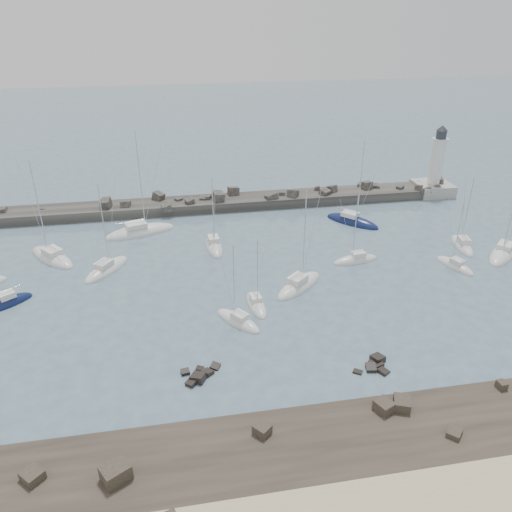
{
  "coord_description": "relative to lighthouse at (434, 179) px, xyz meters",
  "views": [
    {
      "loc": [
        -5.45,
        -50.9,
        35.16
      ],
      "look_at": [
        5.79,
        12.0,
        2.44
      ],
      "focal_mm": 35.0,
      "sensor_mm": 36.0,
      "label": 1
    }
  ],
  "objects": [
    {
      "name": "ground",
      "position": [
        -47.0,
        -38.0,
        -3.09
      ],
      "size": [
        400.0,
        400.0,
        0.0
      ],
      "primitive_type": "plane",
      "color": "slate",
      "rests_on": "ground"
    },
    {
      "name": "rock_shelf",
      "position": [
        -47.23,
        -59.99,
        -3.07
      ],
      "size": [
        140.0,
        12.17,
        2.1
      ],
      "color": "#2D251F",
      "rests_on": "ground"
    },
    {
      "name": "rock_cluster_near",
      "position": [
        -50.93,
        -47.57,
        -3.0
      ],
      "size": [
        4.42,
        3.73,
        1.46
      ],
      "color": "black",
      "rests_on": "ground"
    },
    {
      "name": "rock_cluster_far",
      "position": [
        -32.22,
        -49.17,
        -3.1
      ],
      "size": [
        4.33,
        3.58,
        1.4
      ],
      "color": "black",
      "rests_on": "ground"
    },
    {
      "name": "breakwater",
      "position": [
        -54.22,
        -0.0,
        -2.79
      ],
      "size": [
        115.0,
        7.46,
        5.09
      ],
      "color": "#32302C",
      "rests_on": "ground"
    },
    {
      "name": "lighthouse",
      "position": [
        0.0,
        0.0,
        0.0
      ],
      "size": [
        7.0,
        7.0,
        14.6
      ],
      "color": "#989893",
      "rests_on": "ground"
    },
    {
      "name": "sailboat_1",
      "position": [
        -71.28,
        -16.68,
        -2.95
      ],
      "size": [
        9.18,
        10.17,
        16.48
      ],
      "color": "silver",
      "rests_on": "ground"
    },
    {
      "name": "sailboat_2",
      "position": [
        -74.76,
        -29.36,
        -2.93
      ],
      "size": [
        6.87,
        5.86,
        11.32
      ],
      "color": "#101A44",
      "rests_on": "ground"
    },
    {
      "name": "sailboat_3",
      "position": [
        -62.7,
        -22.07,
        -2.95
      ],
      "size": [
        7.36,
        8.87,
        14.06
      ],
      "color": "silver",
      "rests_on": "ground"
    },
    {
      "name": "sailboat_4",
      "position": [
        -58.25,
        -9.41,
        -2.94
      ],
      "size": [
        12.5,
        7.0,
        18.67
      ],
      "color": "silver",
      "rests_on": "ground"
    },
    {
      "name": "sailboat_5",
      "position": [
        -45.68,
        -38.49,
        -2.96
      ],
      "size": [
        5.97,
        6.98,
        11.26
      ],
      "color": "silver",
      "rests_on": "ground"
    },
    {
      "name": "sailboat_6",
      "position": [
        -46.45,
        -17.2,
        -2.94
      ],
      "size": [
        2.86,
        8.18,
        12.99
      ],
      "color": "silver",
      "rests_on": "ground"
    },
    {
      "name": "sailboat_7",
      "position": [
        -36.18,
        -31.57,
        -2.94
      ],
      "size": [
        8.94,
        8.33,
        14.86
      ],
      "color": "silver",
      "rests_on": "ground"
    },
    {
      "name": "sailboat_8",
      "position": [
        -21.21,
        -11.51,
        -2.94
      ],
      "size": [
        9.12,
        9.58,
        15.96
      ],
      "color": "#101A44",
      "rests_on": "ground"
    },
    {
      "name": "sailboat_9",
      "position": [
        -25.79,
        -25.65,
        -2.95
      ],
      "size": [
        7.46,
        3.17,
        11.55
      ],
      "color": "silver",
      "rests_on": "ground"
    },
    {
      "name": "sailboat_10",
      "position": [
        -11.93,
        -29.95,
        -2.96
      ],
      "size": [
        4.17,
        7.04,
        10.76
      ],
      "color": "silver",
      "rests_on": "ground"
    },
    {
      "name": "sailboat_11",
      "position": [
        -2.52,
        -27.69,
        -2.95
      ],
      "size": [
        9.51,
        9.03,
        15.77
      ],
      "color": "silver",
      "rests_on": "ground"
    },
    {
      "name": "sailboat_12",
      "position": [
        -7.25,
        -23.94,
        -2.93
      ],
      "size": [
        3.74,
        7.95,
        12.37
      ],
      "color": "silver",
      "rests_on": "ground"
    },
    {
      "name": "sailboat_13",
      "position": [
        -42.84,
        -35.3,
        -2.96
      ],
      "size": [
        2.66,
        6.68,
        10.45
      ],
      "color": "silver",
      "rests_on": "ground"
    }
  ]
}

